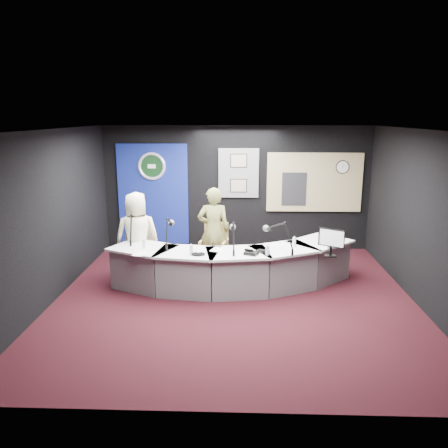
{
  "coord_description": "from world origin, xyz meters",
  "views": [
    {
      "loc": [
        0.08,
        -7.08,
        3.02
      ],
      "look_at": [
        -0.2,
        0.8,
        1.1
      ],
      "focal_mm": 36.0,
      "sensor_mm": 36.0,
      "label": 1
    }
  ],
  "objects_px": {
    "armchair_right": "(214,248)",
    "person_man": "(137,236)",
    "broadcast_desk": "(232,267)",
    "person_woman": "(214,230)",
    "armchair_left": "(138,252)"
  },
  "relations": [
    {
      "from": "armchair_left",
      "to": "armchair_right",
      "type": "relative_size",
      "value": 1.07
    },
    {
      "from": "person_man",
      "to": "person_woman",
      "type": "xyz_separation_m",
      "value": [
        1.41,
        0.38,
        0.02
      ]
    },
    {
      "from": "armchair_left",
      "to": "person_man",
      "type": "bearing_deg",
      "value": 0.0
    },
    {
      "from": "armchair_right",
      "to": "armchair_left",
      "type": "bearing_deg",
      "value": -153.76
    },
    {
      "from": "broadcast_desk",
      "to": "person_man",
      "type": "distance_m",
      "value": 1.87
    },
    {
      "from": "broadcast_desk",
      "to": "armchair_right",
      "type": "relative_size",
      "value": 4.63
    },
    {
      "from": "broadcast_desk",
      "to": "armchair_right",
      "type": "height_order",
      "value": "armchair_right"
    },
    {
      "from": "broadcast_desk",
      "to": "armchair_right",
      "type": "xyz_separation_m",
      "value": [
        -0.37,
        0.76,
        0.11
      ]
    },
    {
      "from": "armchair_right",
      "to": "person_man",
      "type": "relative_size",
      "value": 0.59
    },
    {
      "from": "armchair_left",
      "to": "person_woman",
      "type": "distance_m",
      "value": 1.49
    },
    {
      "from": "person_man",
      "to": "person_woman",
      "type": "distance_m",
      "value": 1.46
    },
    {
      "from": "broadcast_desk",
      "to": "person_woman",
      "type": "bearing_deg",
      "value": 116.02
    },
    {
      "from": "person_man",
      "to": "person_woman",
      "type": "bearing_deg",
      "value": -177.69
    },
    {
      "from": "armchair_left",
      "to": "broadcast_desk",
      "type": "bearing_deg",
      "value": -18.59
    },
    {
      "from": "broadcast_desk",
      "to": "person_woman",
      "type": "xyz_separation_m",
      "value": [
        -0.37,
        0.76,
        0.47
      ]
    }
  ]
}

